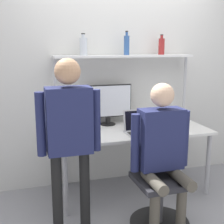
# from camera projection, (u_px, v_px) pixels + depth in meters

# --- Properties ---
(ground_plane) EXTENTS (12.00, 12.00, 0.00)m
(ground_plane) POSITION_uv_depth(u_px,v_px,m) (144.00, 207.00, 3.31)
(ground_plane) COLOR gray
(wall_back) EXTENTS (8.00, 0.06, 2.70)m
(wall_back) POSITION_uv_depth(u_px,v_px,m) (120.00, 73.00, 3.81)
(wall_back) COLOR silver
(wall_back) RESTS_ON ground_plane
(desk) EXTENTS (1.74, 0.80, 0.75)m
(desk) POSITION_uv_depth(u_px,v_px,m) (131.00, 135.00, 3.56)
(desk) COLOR silver
(desk) RESTS_ON ground_plane
(shelf_unit) EXTENTS (1.65, 0.26, 1.57)m
(shelf_unit) POSITION_uv_depth(u_px,v_px,m) (124.00, 74.00, 3.65)
(shelf_unit) COLOR white
(shelf_unit) RESTS_ON ground_plane
(monitor) EXTENTS (0.58, 0.18, 0.48)m
(monitor) POSITION_uv_depth(u_px,v_px,m) (108.00, 103.00, 3.69)
(monitor) COLOR black
(monitor) RESTS_ON desk
(laptop) EXTENTS (0.30, 0.24, 0.25)m
(laptop) POSITION_uv_depth(u_px,v_px,m) (138.00, 126.00, 3.40)
(laptop) COLOR #BCBCC1
(laptop) RESTS_ON desk
(cell_phone) EXTENTS (0.07, 0.15, 0.01)m
(cell_phone) POSITION_uv_depth(u_px,v_px,m) (159.00, 130.00, 3.47)
(cell_phone) COLOR #264C8C
(cell_phone) RESTS_ON desk
(office_chair) EXTENTS (0.56, 0.56, 0.95)m
(office_chair) POSITION_uv_depth(u_px,v_px,m) (158.00, 196.00, 2.93)
(office_chair) COLOR black
(office_chair) RESTS_ON ground_plane
(person_seated) EXTENTS (0.56, 0.46, 1.37)m
(person_seated) POSITION_uv_depth(u_px,v_px,m) (162.00, 146.00, 2.77)
(person_seated) COLOR #4C473D
(person_seated) RESTS_ON ground_plane
(person_standing) EXTENTS (0.54, 0.21, 1.59)m
(person_standing) POSITION_uv_depth(u_px,v_px,m) (69.00, 128.00, 2.61)
(person_standing) COLOR black
(person_standing) RESTS_ON ground_plane
(bottle_blue) EXTENTS (0.06, 0.06, 0.27)m
(bottle_blue) POSITION_uv_depth(u_px,v_px,m) (127.00, 45.00, 3.59)
(bottle_blue) COLOR #335999
(bottle_blue) RESTS_ON shelf_unit
(bottle_clear) EXTENTS (0.08, 0.08, 0.24)m
(bottle_clear) POSITION_uv_depth(u_px,v_px,m) (83.00, 46.00, 3.45)
(bottle_clear) COLOR silver
(bottle_clear) RESTS_ON shelf_unit
(bottle_red) EXTENTS (0.07, 0.07, 0.24)m
(bottle_red) POSITION_uv_depth(u_px,v_px,m) (161.00, 46.00, 3.72)
(bottle_red) COLOR maroon
(bottle_red) RESTS_ON shelf_unit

